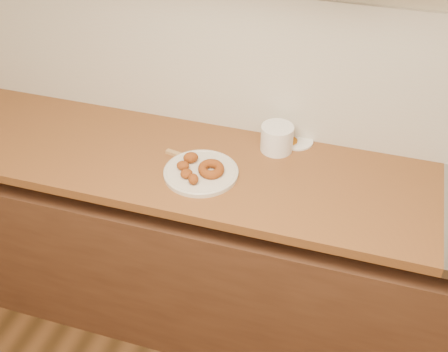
{
  "coord_description": "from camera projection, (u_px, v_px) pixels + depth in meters",
  "views": [
    {
      "loc": [
        0.2,
        -0.01,
        2.23
      ],
      "look_at": [
        -0.3,
        1.6,
        0.93
      ],
      "focal_mm": 45.0,
      "sensor_mm": 36.0,
      "label": 1
    }
  ],
  "objects": [
    {
      "name": "brass_jar_lid",
      "position": [
        289.0,
        141.0,
        2.35
      ],
      "size": [
        0.09,
        0.09,
        0.01
      ],
      "primitive_type": "cylinder",
      "rotation": [
        0.0,
        0.0,
        0.41
      ],
      "color": "#B36716",
      "rests_on": "butcher_block"
    },
    {
      "name": "fried_dough_chunks",
      "position": [
        189.0,
        167.0,
        2.16
      ],
      "size": [
        0.12,
        0.19,
        0.04
      ],
      "color": "brown",
      "rests_on": "donut_plate"
    },
    {
      "name": "donut_plate",
      "position": [
        201.0,
        173.0,
        2.18
      ],
      "size": [
        0.29,
        0.29,
        0.02
      ],
      "primitive_type": "cylinder",
      "color": "beige",
      "rests_on": "butcher_block"
    },
    {
      "name": "tub_lid",
      "position": [
        297.0,
        141.0,
        2.36
      ],
      "size": [
        0.18,
        0.18,
        0.01
      ],
      "primitive_type": "cylinder",
      "rotation": [
        0.0,
        0.0,
        -0.36
      ],
      "color": "white",
      "rests_on": "butcher_block"
    },
    {
      "name": "butcher_block",
      "position": [
        150.0,
        157.0,
        2.3
      ],
      "size": [
        2.3,
        0.62,
        0.04
      ],
      "primitive_type": "cube",
      "color": "brown",
      "rests_on": "base_cabinet"
    },
    {
      "name": "backsplash",
      "position": [
        328.0,
        77.0,
        2.18
      ],
      "size": [
        3.6,
        0.02,
        0.6
      ],
      "primitive_type": "cube",
      "color": "beige",
      "rests_on": "wall_back"
    },
    {
      "name": "ring_donut",
      "position": [
        211.0,
        169.0,
        2.15
      ],
      "size": [
        0.14,
        0.14,
        0.05
      ],
      "primitive_type": "torus",
      "rotation": [
        0.1,
        0.0,
        0.51
      ],
      "color": "brown",
      "rests_on": "donut_plate"
    },
    {
      "name": "plastic_tub",
      "position": [
        277.0,
        138.0,
        2.28
      ],
      "size": [
        0.17,
        0.17,
        0.11
      ],
      "primitive_type": "cylinder",
      "rotation": [
        0.0,
        0.0,
        -0.42
      ],
      "color": "white",
      "rests_on": "butcher_block"
    },
    {
      "name": "base_cabinet",
      "position": [
        296.0,
        275.0,
        2.45
      ],
      "size": [
        3.6,
        0.6,
        0.77
      ],
      "primitive_type": "cube",
      "color": "#56331F",
      "rests_on": "floor"
    },
    {
      "name": "wall_back",
      "position": [
        333.0,
        40.0,
        2.1
      ],
      "size": [
        4.0,
        0.02,
        2.7
      ],
      "primitive_type": "cube",
      "color": "tan",
      "rests_on": "ground"
    },
    {
      "name": "wooden_utensil",
      "position": [
        185.0,
        157.0,
        2.26
      ],
      "size": [
        0.18,
        0.05,
        0.01
      ],
      "primitive_type": "cube",
      "rotation": [
        0.0,
        0.0,
        -0.19
      ],
      "color": "#A97F4B",
      "rests_on": "butcher_block"
    }
  ]
}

